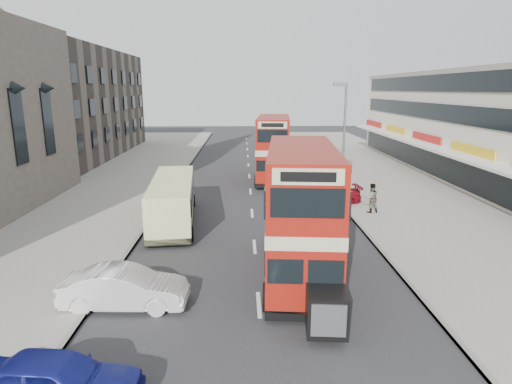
% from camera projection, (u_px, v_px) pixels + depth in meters
% --- Properties ---
extents(ground, '(160.00, 160.00, 0.00)m').
position_uv_depth(ground, '(261.00, 335.00, 13.95)').
color(ground, '#28282B').
rests_on(ground, ground).
extents(road_surface, '(12.00, 90.00, 0.01)m').
position_uv_depth(road_surface, '(250.00, 191.00, 33.40)').
color(road_surface, '#28282B').
rests_on(road_surface, ground).
extents(pavement_right, '(12.00, 90.00, 0.15)m').
position_uv_depth(pavement_right, '(404.00, 189.00, 33.73)').
color(pavement_right, gray).
rests_on(pavement_right, ground).
extents(pavement_left, '(12.00, 90.00, 0.15)m').
position_uv_depth(pavement_left, '(93.00, 192.00, 33.03)').
color(pavement_left, gray).
rests_on(pavement_left, ground).
extents(kerb_left, '(0.20, 90.00, 0.16)m').
position_uv_depth(kerb_left, '(171.00, 191.00, 33.20)').
color(kerb_left, gray).
rests_on(kerb_left, ground).
extents(kerb_right, '(0.20, 90.00, 0.16)m').
position_uv_depth(kerb_right, '(329.00, 190.00, 33.56)').
color(kerb_right, gray).
rests_on(kerb_right, ground).
extents(brick_terrace, '(14.00, 28.00, 12.00)m').
position_uv_depth(brick_terrace, '(53.00, 104.00, 48.86)').
color(brick_terrace, '#66594C').
rests_on(brick_terrace, ground).
extents(commercial_row, '(9.90, 46.20, 9.30)m').
position_uv_depth(commercial_row, '(498.00, 127.00, 34.83)').
color(commercial_row, beige).
rests_on(commercial_row, ground).
extents(street_lamp, '(1.00, 0.20, 8.12)m').
position_uv_depth(street_lamp, '(343.00, 131.00, 30.53)').
color(street_lamp, slate).
rests_on(street_lamp, ground).
extents(bus_main, '(3.38, 9.80, 5.30)m').
position_uv_depth(bus_main, '(301.00, 212.00, 17.73)').
color(bus_main, black).
rests_on(bus_main, ground).
extents(bus_second, '(3.35, 9.72, 5.25)m').
position_uv_depth(bus_second, '(273.00, 148.00, 36.91)').
color(bus_second, black).
rests_on(bus_second, ground).
extents(coach, '(3.14, 9.27, 2.41)m').
position_uv_depth(coach, '(173.00, 199.00, 25.39)').
color(coach, black).
rests_on(coach, ground).
extents(car_left_near, '(4.39, 2.11, 1.45)m').
position_uv_depth(car_left_near, '(56.00, 382.00, 10.63)').
color(car_left_near, navy).
rests_on(car_left_near, ground).
extents(car_left_front, '(4.53, 1.71, 1.47)m').
position_uv_depth(car_left_front, '(125.00, 288.00, 15.59)').
color(car_left_front, white).
rests_on(car_left_front, ground).
extents(car_right_a, '(4.62, 2.15, 1.31)m').
position_uv_depth(car_right_a, '(327.00, 195.00, 29.58)').
color(car_right_a, maroon).
rests_on(car_right_a, ground).
extents(car_right_b, '(4.09, 2.20, 1.09)m').
position_uv_depth(car_right_b, '(313.00, 179.00, 35.21)').
color(car_right_b, orange).
rests_on(car_right_b, ground).
extents(pedestrian_near, '(0.77, 0.59, 1.88)m').
position_uv_depth(pedestrian_near, '(371.00, 198.00, 27.03)').
color(pedestrian_near, gray).
rests_on(pedestrian_near, pavement_right).
extents(pedestrian_far, '(1.06, 0.61, 1.71)m').
position_uv_depth(pedestrian_far, '(325.00, 155.00, 44.74)').
color(pedestrian_far, gray).
rests_on(pedestrian_far, pavement_right).
extents(cyclist, '(0.62, 1.69, 2.04)m').
position_uv_depth(cyclist, '(294.00, 177.00, 35.32)').
color(cyclist, gray).
rests_on(cyclist, ground).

